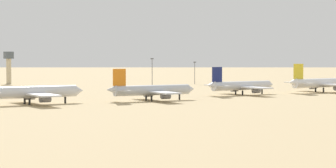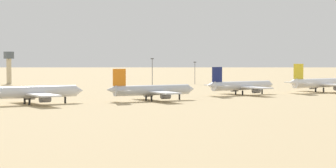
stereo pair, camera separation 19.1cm
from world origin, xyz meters
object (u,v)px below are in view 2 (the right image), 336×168
(parked_jet_yellow_5, at_px, (321,83))
(control_tower, at_px, (9,64))
(light_pole_west, at_px, (152,71))
(parked_jet_navy_4, at_px, (241,86))
(parked_jet_yellow_2, at_px, (30,92))
(parked_jet_orange_3, at_px, (151,90))
(light_pole_mid, at_px, (195,71))

(parked_jet_yellow_5, xyz_separation_m, control_tower, (-91.04, 186.86, 7.94))
(parked_jet_yellow_5, xyz_separation_m, light_pole_west, (-44.82, 85.53, 4.93))
(parked_jet_navy_4, xyz_separation_m, control_tower, (-44.19, 180.15, 8.32))
(parked_jet_yellow_2, xyz_separation_m, light_pole_west, (105.84, 78.73, 5.00))
(parked_jet_yellow_5, bearing_deg, parked_jet_orange_3, -175.74)
(parked_jet_yellow_2, xyz_separation_m, parked_jet_yellow_5, (150.66, -6.80, 0.07))
(parked_jet_orange_3, xyz_separation_m, control_tower, (11.47, 189.18, 8.34))
(parked_jet_orange_3, bearing_deg, light_pole_west, 63.44)
(parked_jet_yellow_2, height_order, parked_jet_yellow_5, parked_jet_yellow_5)
(parked_jet_orange_3, xyz_separation_m, parked_jet_yellow_5, (102.51, 2.32, 0.40))
(parked_jet_orange_3, height_order, light_pole_west, light_pole_west)
(light_pole_mid, bearing_deg, parked_jet_yellow_2, -146.22)
(light_pole_mid, bearing_deg, parked_jet_yellow_5, -92.03)
(light_pole_west, bearing_deg, parked_jet_yellow_2, -143.36)
(light_pole_west, height_order, light_pole_mid, light_pole_west)
(parked_jet_yellow_5, bearing_deg, control_tower, 118.94)
(parked_jet_yellow_2, distance_m, parked_jet_yellow_5, 150.81)
(parked_jet_yellow_2, relative_size, light_pole_mid, 2.97)
(parked_jet_orange_3, distance_m, parked_jet_yellow_5, 102.54)
(parked_jet_yellow_2, height_order, parked_jet_navy_4, parked_jet_yellow_2)
(parked_jet_yellow_2, distance_m, parked_jet_orange_3, 49.01)
(parked_jet_orange_3, xyz_separation_m, light_pole_mid, (106.41, 112.52, 4.09))
(control_tower, bearing_deg, parked_jet_yellow_2, -108.32)
(parked_jet_yellow_2, bearing_deg, light_pole_west, 39.51)
(parked_jet_yellow_5, relative_size, light_pole_west, 2.58)
(parked_jet_yellow_5, height_order, light_pole_west, light_pole_west)
(parked_jet_navy_4, distance_m, light_pole_west, 79.03)
(parked_jet_orange_3, xyz_separation_m, light_pole_west, (57.69, 87.85, 5.33))
(control_tower, distance_m, light_pole_mid, 122.10)
(control_tower, bearing_deg, light_pole_west, -65.48)
(parked_jet_yellow_2, bearing_deg, parked_jet_orange_3, -7.85)
(control_tower, relative_size, light_pole_west, 1.25)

